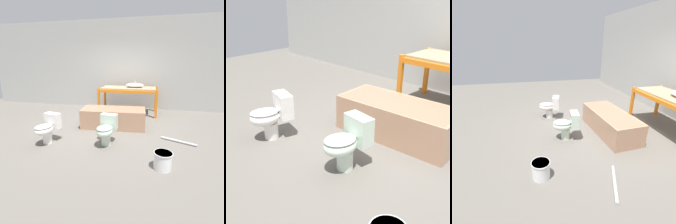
# 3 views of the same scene
# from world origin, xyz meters

# --- Properties ---
(ground_plane) EXTENTS (12.00, 12.00, 0.00)m
(ground_plane) POSITION_xyz_m (0.00, 0.00, 0.00)
(ground_plane) COLOR #666059
(bathtub_main) EXTENTS (1.71, 0.84, 0.51)m
(bathtub_main) POSITION_xyz_m (0.17, 0.15, 0.29)
(bathtub_main) COLOR tan
(bathtub_main) RESTS_ON ground_plane
(toilet_near) EXTENTS (0.41, 0.60, 0.62)m
(toilet_near) POSITION_xyz_m (0.24, -0.94, 0.34)
(toilet_near) COLOR silver
(toilet_near) RESTS_ON ground_plane
(toilet_far) EXTENTS (0.46, 0.63, 0.62)m
(toilet_far) POSITION_xyz_m (-1.01, -1.13, 0.34)
(toilet_far) COLOR white
(toilet_far) RESTS_ON ground_plane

